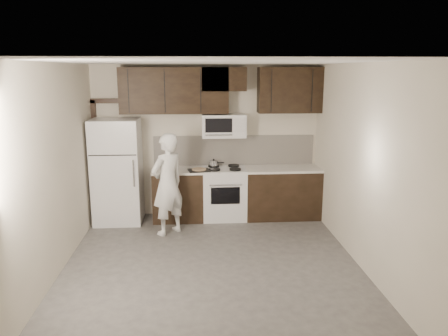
{
  "coord_description": "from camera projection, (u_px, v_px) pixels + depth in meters",
  "views": [
    {
      "loc": [
        -0.2,
        -5.53,
        2.6
      ],
      "look_at": [
        0.23,
        0.9,
        1.15
      ],
      "focal_mm": 35.0,
      "sensor_mm": 36.0,
      "label": 1
    }
  ],
  "objects": [
    {
      "name": "counter_run",
      "position": [
        241.0,
        193.0,
        7.79
      ],
      "size": [
        2.95,
        0.64,
        0.91
      ],
      "color": "black",
      "rests_on": "floor"
    },
    {
      "name": "stove",
      "position": [
        224.0,
        193.0,
        7.77
      ],
      "size": [
        0.76,
        0.66,
        0.94
      ],
      "color": "silver",
      "rests_on": "floor"
    },
    {
      "name": "backsplash",
      "position": [
        234.0,
        150.0,
        7.92
      ],
      "size": [
        2.9,
        0.02,
        0.54
      ],
      "primitive_type": "cube",
      "color": "silver",
      "rests_on": "counter_run"
    },
    {
      "name": "pizza",
      "position": [
        199.0,
        169.0,
        7.48
      ],
      "size": [
        0.28,
        0.28,
        0.02
      ],
      "primitive_type": "cylinder",
      "rotation": [
        0.0,
        0.0,
        0.16
      ],
      "color": "tan",
      "rests_on": "baking_tray"
    },
    {
      "name": "saucepan",
      "position": [
        214.0,
        163.0,
        7.8
      ],
      "size": [
        0.26,
        0.15,
        0.15
      ],
      "color": "silver",
      "rests_on": "stove"
    },
    {
      "name": "refrigerator",
      "position": [
        117.0,
        171.0,
        7.51
      ],
      "size": [
        0.8,
        0.76,
        1.8
      ],
      "color": "silver",
      "rests_on": "floor"
    },
    {
      "name": "back_wall",
      "position": [
        207.0,
        141.0,
        7.86
      ],
      "size": [
        4.0,
        0.0,
        4.0
      ],
      "primitive_type": "plane",
      "rotation": [
        1.57,
        0.0,
        0.0
      ],
      "color": "beige",
      "rests_on": "ground"
    },
    {
      "name": "microwave",
      "position": [
        224.0,
        126.0,
        7.63
      ],
      "size": [
        0.76,
        0.42,
        0.4
      ],
      "color": "silver",
      "rests_on": "upper_cabinets"
    },
    {
      "name": "ceiling",
      "position": [
        211.0,
        62.0,
        5.37
      ],
      "size": [
        4.5,
        4.5,
        0.0
      ],
      "primitive_type": "plane",
      "rotation": [
        3.14,
        0.0,
        0.0
      ],
      "color": "white",
      "rests_on": "back_wall"
    },
    {
      "name": "baking_tray",
      "position": [
        199.0,
        170.0,
        7.48
      ],
      "size": [
        0.4,
        0.33,
        0.02
      ],
      "primitive_type": "cube",
      "rotation": [
        0.0,
        0.0,
        0.16
      ],
      "color": "black",
      "rests_on": "counter_run"
    },
    {
      "name": "upper_cabinets",
      "position": [
        218.0,
        89.0,
        7.5
      ],
      "size": [
        3.48,
        0.35,
        0.78
      ],
      "color": "black",
      "rests_on": "back_wall"
    },
    {
      "name": "floor",
      "position": [
        212.0,
        265.0,
        5.97
      ],
      "size": [
        4.5,
        4.5,
        0.0
      ],
      "primitive_type": "plane",
      "color": "#494745",
      "rests_on": "ground"
    },
    {
      "name": "door_trim",
      "position": [
        98.0,
        148.0,
        7.72
      ],
      "size": [
        0.5,
        0.08,
        2.12
      ],
      "color": "black",
      "rests_on": "floor"
    },
    {
      "name": "person",
      "position": [
        168.0,
        184.0,
        6.95
      ],
      "size": [
        0.71,
        0.7,
        1.65
      ],
      "primitive_type": "imported",
      "rotation": [
        0.0,
        0.0,
        3.89
      ],
      "color": "silver",
      "rests_on": "floor"
    }
  ]
}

